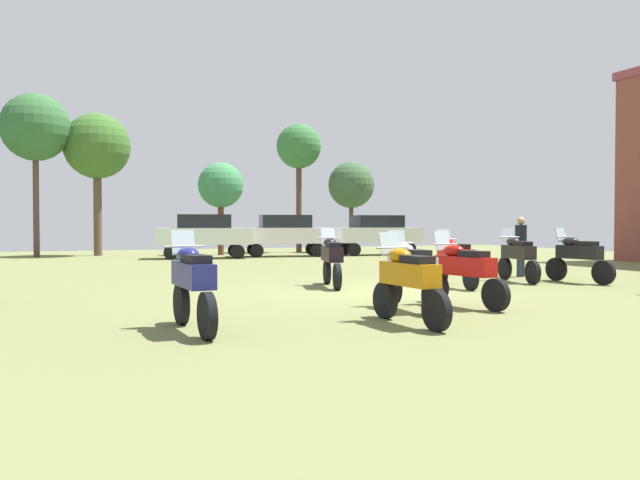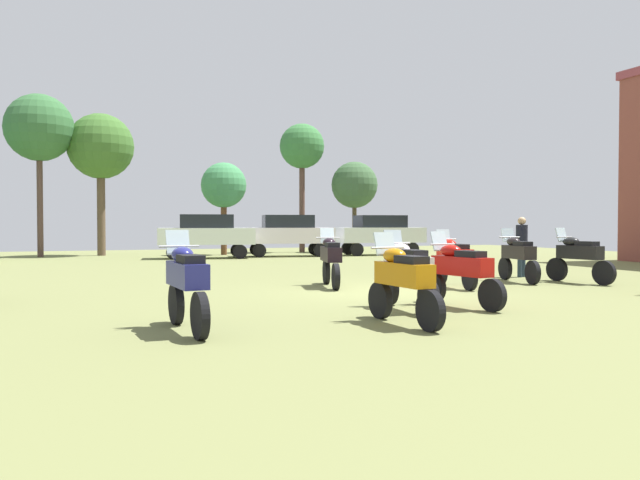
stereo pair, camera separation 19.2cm
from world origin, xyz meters
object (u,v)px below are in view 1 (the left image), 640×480
(car_1, at_px, (285,232))
(tree_6, at_px, (351,185))
(motorcycle_9, at_px, (455,259))
(person_1, at_px, (521,242))
(motorcycle_1, at_px, (518,255))
(car_4, at_px, (204,233))
(motorcycle_11, at_px, (332,258))
(tree_5, at_px, (35,128))
(motorcycle_10, at_px, (408,280))
(car_3, at_px, (377,232))
(motorcycle_2, at_px, (464,270))
(tree_4, at_px, (299,148))
(motorcycle_5, at_px, (193,282))
(motorcycle_8, at_px, (578,256))
(motorcycle_6, at_px, (411,270))
(tree_7, at_px, (221,186))
(tree_3, at_px, (97,147))

(car_1, height_order, tree_6, tree_6)
(motorcycle_9, xyz_separation_m, person_1, (3.54, 1.86, 0.34))
(motorcycle_1, relative_size, car_4, 0.47)
(motorcycle_11, distance_m, tree_5, 20.32)
(motorcycle_9, relative_size, motorcycle_10, 1.06)
(car_4, bearing_deg, car_3, -81.90)
(car_1, bearing_deg, tree_5, 81.73)
(motorcycle_2, bearing_deg, tree_6, 61.07)
(tree_5, bearing_deg, tree_6, -1.83)
(car_3, relative_size, tree_4, 0.63)
(motorcycle_9, bearing_deg, motorcycle_2, -114.73)
(tree_4, bearing_deg, motorcycle_2, -101.92)
(motorcycle_5, relative_size, person_1, 1.21)
(motorcycle_8, height_order, tree_5, tree_5)
(motorcycle_5, relative_size, car_4, 0.48)
(motorcycle_1, height_order, person_1, person_1)
(motorcycle_6, distance_m, motorcycle_10, 1.79)
(motorcycle_5, relative_size, motorcycle_8, 1.03)
(motorcycle_9, relative_size, tree_7, 0.47)
(tree_6, bearing_deg, person_1, -97.12)
(car_4, xyz_separation_m, tree_7, (1.45, 2.92, 2.32))
(motorcycle_6, bearing_deg, tree_7, 89.88)
(motorcycle_2, relative_size, motorcycle_5, 1.01)
(tree_6, bearing_deg, car_3, -92.80)
(motorcycle_5, bearing_deg, car_3, 52.49)
(motorcycle_8, distance_m, tree_4, 20.55)
(motorcycle_5, xyz_separation_m, motorcycle_9, (7.30, 4.16, -0.02))
(motorcycle_1, relative_size, motorcycle_9, 0.98)
(tree_4, relative_size, tree_7, 1.52)
(motorcycle_9, distance_m, car_3, 16.20)
(motorcycle_5, relative_size, motorcycle_6, 0.95)
(tree_5, relative_size, tree_6, 1.53)
(car_3, xyz_separation_m, tree_4, (-2.60, 4.44, 4.59))
(motorcycle_6, relative_size, person_1, 1.28)
(motorcycle_6, distance_m, car_4, 18.55)
(motorcycle_2, height_order, car_1, car_1)
(person_1, bearing_deg, motorcycle_10, -156.95)
(motorcycle_8, bearing_deg, tree_6, 74.54)
(motorcycle_8, bearing_deg, motorcycle_6, -166.14)
(motorcycle_5, bearing_deg, tree_4, 62.75)
(motorcycle_10, xyz_separation_m, tree_3, (-3.65, 24.43, 4.63))
(motorcycle_10, distance_m, motorcycle_11, 6.07)
(motorcycle_2, bearing_deg, motorcycle_11, 91.34)
(person_1, bearing_deg, tree_6, 64.76)
(motorcycle_1, relative_size, motorcycle_5, 0.99)
(motorcycle_8, relative_size, motorcycle_9, 0.96)
(motorcycle_8, bearing_deg, motorcycle_10, -159.52)
(tree_5, bearing_deg, motorcycle_10, -75.07)
(motorcycle_1, distance_m, tree_4, 19.71)
(motorcycle_11, bearing_deg, car_3, 72.51)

